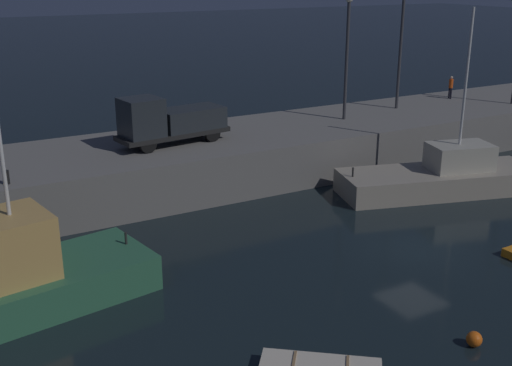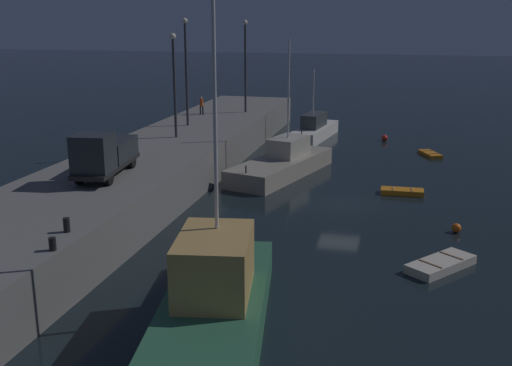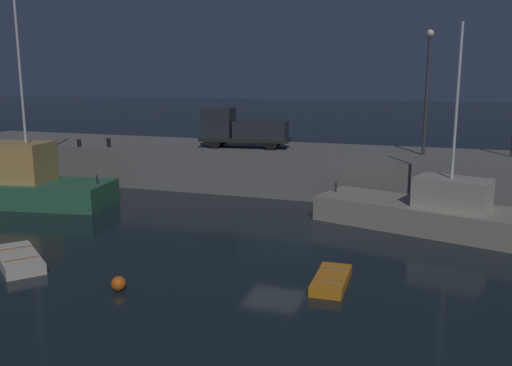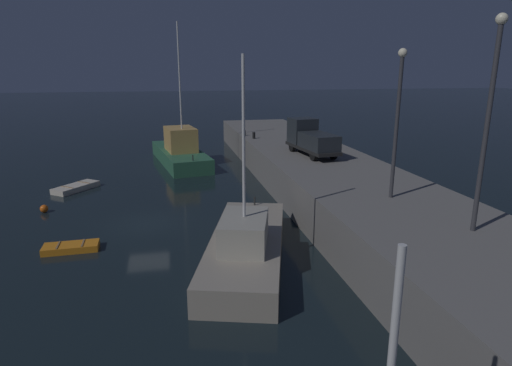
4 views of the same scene
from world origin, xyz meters
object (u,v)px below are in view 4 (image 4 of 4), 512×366
object	(u,v)px
fishing_trawler_red	(246,245)
lamp_post_west	(398,113)
lamp_post_east	(489,111)
mooring_buoy_mid	(44,209)
bollard_west	(254,135)
bollard_central	(244,133)
dinghy_orange_near	(76,187)
utility_truck	(311,138)
fishing_boat_blue	(180,152)
dinghy_red_small	(71,247)

from	to	relation	value
fishing_trawler_red	lamp_post_west	world-z (taller)	lamp_post_west
fishing_trawler_red	lamp_post_east	world-z (taller)	lamp_post_east
mooring_buoy_mid	lamp_post_east	distance (m)	26.07
fishing_trawler_red	bollard_west	bearing A→B (deg)	167.38
fishing_trawler_red	bollard_central	world-z (taller)	fishing_trawler_red
fishing_trawler_red	mooring_buoy_mid	size ratio (longest dim) A/B	22.04
dinghy_orange_near	lamp_post_east	bearing A→B (deg)	44.58
lamp_post_east	bollard_central	world-z (taller)	lamp_post_east
mooring_buoy_mid	lamp_post_east	size ratio (longest dim) A/B	0.06
dinghy_orange_near	utility_truck	bearing A→B (deg)	81.64
utility_truck	bollard_central	xyz separation A→B (m)	(-10.73, -3.30, -1.03)
mooring_buoy_mid	lamp_post_east	bearing A→B (deg)	54.78
fishing_boat_blue	bollard_central	xyz separation A→B (m)	(0.10, 6.44, 1.65)
dinghy_orange_near	bollard_west	distance (m)	16.74
dinghy_red_small	bollard_west	world-z (taller)	bollard_west
fishing_trawler_red	bollard_central	bearing A→B (deg)	169.77
mooring_buoy_mid	dinghy_red_small	bearing A→B (deg)	23.15
dinghy_red_small	fishing_boat_blue	bearing A→B (deg)	162.43
lamp_post_east	utility_truck	world-z (taller)	lamp_post_east
mooring_buoy_mid	bollard_west	bearing A→B (deg)	124.70
bollard_central	mooring_buoy_mid	bearing A→B (deg)	-49.85
lamp_post_east	fishing_trawler_red	bearing A→B (deg)	-116.25
fishing_trawler_red	dinghy_orange_near	bearing A→B (deg)	-145.43
lamp_post_west	utility_truck	distance (m)	12.34
dinghy_orange_near	dinghy_red_small	world-z (taller)	dinghy_orange_near
dinghy_red_small	mooring_buoy_mid	xyz separation A→B (m)	(-6.89, -2.95, 0.08)
bollard_west	bollard_central	distance (m)	2.08
lamp_post_west	utility_truck	xyz separation A→B (m)	(-11.93, -0.38, -3.13)
dinghy_orange_near	fishing_trawler_red	bearing A→B (deg)	34.57
dinghy_orange_near	dinghy_red_small	size ratio (longest dim) A/B	1.34
fishing_trawler_red	dinghy_red_small	distance (m)	9.24
fishing_trawler_red	dinghy_red_small	xyz separation A→B (m)	(-3.18, -8.65, -0.69)
fishing_trawler_red	utility_truck	size ratio (longest dim) A/B	1.80
fishing_boat_blue	utility_truck	distance (m)	14.81
dinghy_orange_near	fishing_boat_blue	bearing A→B (deg)	134.33
lamp_post_east	lamp_post_west	bearing A→B (deg)	-169.52
dinghy_orange_near	mooring_buoy_mid	size ratio (longest dim) A/B	7.19
utility_truck	fishing_boat_blue	bearing A→B (deg)	-138.04
fishing_boat_blue	lamp_post_east	world-z (taller)	fishing_boat_blue
utility_truck	bollard_west	distance (m)	9.20
fishing_trawler_red	bollard_west	xyz separation A→B (m)	(-21.42, 4.80, 2.02)
dinghy_red_small	bollard_central	distance (m)	24.14
dinghy_orange_near	mooring_buoy_mid	xyz separation A→B (m)	(5.28, -1.02, 0.05)
dinghy_orange_near	dinghy_red_small	bearing A→B (deg)	8.98
dinghy_orange_near	bollard_central	world-z (taller)	bollard_central
lamp_post_east	bollard_central	size ratio (longest dim) A/B	16.49
lamp_post_west	lamp_post_east	bearing A→B (deg)	10.48
mooring_buoy_mid	bollard_central	size ratio (longest dim) A/B	0.99
lamp_post_west	lamp_post_east	size ratio (longest dim) A/B	0.88
utility_truck	bollard_west	bearing A→B (deg)	-162.64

